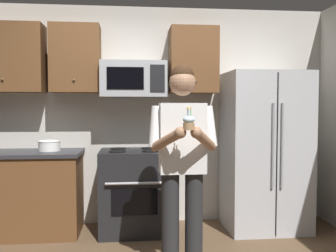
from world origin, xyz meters
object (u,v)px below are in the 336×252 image
oven_range (134,191)px  cupcake (189,123)px  bowl_large_white (49,145)px  microwave (133,79)px  refrigerator (265,151)px  person (182,157)px

oven_range → cupcake: size_ratio=5.36×
oven_range → bowl_large_white: 1.07m
microwave → bowl_large_white: microwave is taller
microwave → refrigerator: 1.72m
refrigerator → bowl_large_white: bearing=177.6°
oven_range → microwave: size_ratio=1.26×
refrigerator → person: (-1.11, -1.08, 0.10)m
oven_range → cupcake: 1.71m
oven_range → bowl_large_white: (-0.94, 0.06, 0.52)m
refrigerator → cupcake: refrigerator is taller
refrigerator → cupcake: bearing=-128.2°
microwave → person: microwave is taller
oven_range → bowl_large_white: bearing=176.2°
refrigerator → cupcake: 1.84m
microwave → refrigerator: size_ratio=0.41×
refrigerator → person: bearing=-135.8°
refrigerator → cupcake: size_ratio=10.35×
oven_range → person: bearing=-70.8°
refrigerator → cupcake: (-1.11, -1.41, 0.39)m
microwave → person: size_ratio=0.42×
bowl_large_white → person: person is taller
cupcake → refrigerator: bearing=51.8°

